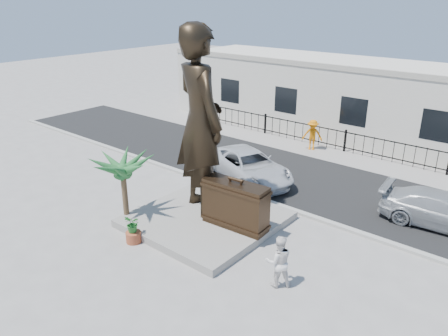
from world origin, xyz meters
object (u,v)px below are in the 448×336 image
(statue, at_px, (200,122))
(tourist, at_px, (279,261))
(suitcase, at_px, (235,205))
(car_white, at_px, (249,166))

(statue, height_order, tourist, statue)
(statue, distance_m, suitcase, 3.40)
(suitcase, bearing_deg, statue, 166.43)
(statue, distance_m, car_white, 5.23)
(tourist, xyz_separation_m, car_white, (-5.62, 6.07, -0.13))
(car_white, bearing_deg, tourist, -115.39)
(suitcase, distance_m, car_white, 5.17)
(suitcase, relative_size, tourist, 1.47)
(suitcase, height_order, car_white, suitcase)
(tourist, distance_m, car_white, 8.27)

